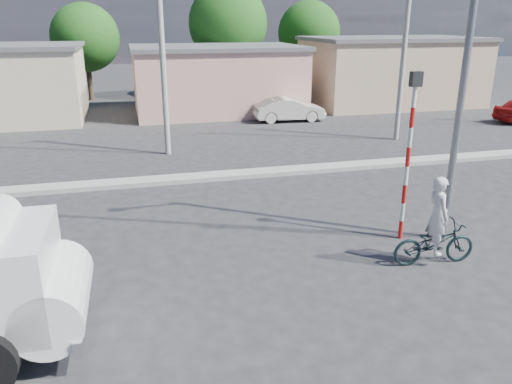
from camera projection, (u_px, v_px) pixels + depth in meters
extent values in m
plane|color=#2A2A2D|center=(306.00, 280.00, 11.21)|extent=(120.00, 120.00, 0.00)
cube|color=#99968E|center=(232.00, 175.00, 18.50)|extent=(40.00, 0.80, 0.16)
cylinder|color=black|center=(10.00, 292.00, 9.58)|extent=(1.16, 0.35, 1.16)
cylinder|color=#A6150B|center=(10.00, 292.00, 9.58)|extent=(0.57, 0.39, 0.57)
cylinder|color=white|center=(55.00, 295.00, 8.66)|extent=(1.19, 2.18, 1.16)
cube|color=silver|center=(83.00, 313.00, 8.89)|extent=(0.18, 2.27, 0.30)
imported|color=black|center=(434.00, 243.00, 11.80)|extent=(2.06, 0.86, 1.05)
imported|color=silver|center=(436.00, 227.00, 11.66)|extent=(0.50, 0.72, 1.87)
imported|color=beige|center=(289.00, 110.00, 28.49)|extent=(4.11, 1.62, 1.33)
cylinder|color=red|center=(401.00, 229.00, 13.26)|extent=(0.11, 0.11, 0.50)
cylinder|color=white|center=(402.00, 212.00, 13.10)|extent=(0.11, 0.11, 0.50)
cylinder|color=red|center=(404.00, 194.00, 12.93)|extent=(0.11, 0.11, 0.50)
cylinder|color=white|center=(406.00, 176.00, 12.77)|extent=(0.11, 0.11, 0.50)
cylinder|color=red|center=(408.00, 157.00, 12.60)|extent=(0.11, 0.11, 0.50)
cylinder|color=white|center=(410.00, 137.00, 12.44)|extent=(0.11, 0.11, 0.50)
cylinder|color=red|center=(412.00, 117.00, 12.28)|extent=(0.11, 0.11, 0.50)
cylinder|color=white|center=(414.00, 97.00, 12.11)|extent=(0.11, 0.11, 0.50)
cube|color=black|center=(416.00, 79.00, 11.97)|extent=(0.28, 0.18, 0.36)
cylinder|color=slate|center=(466.00, 65.00, 11.86)|extent=(0.18, 0.18, 9.00)
cube|color=#D49D92|center=(217.00, 81.00, 31.18)|extent=(10.00, 7.00, 3.80)
cube|color=#59595B|center=(216.00, 47.00, 30.52)|extent=(10.30, 7.30, 0.24)
cube|color=tan|center=(390.00, 73.00, 33.97)|extent=(11.00, 7.00, 4.20)
cube|color=#59595B|center=(393.00, 39.00, 33.24)|extent=(11.30, 7.30, 0.24)
cylinder|color=#38281E|center=(89.00, 75.00, 35.73)|extent=(0.36, 0.36, 3.47)
sphere|color=#286C20|center=(85.00, 38.00, 34.88)|extent=(4.71, 4.71, 4.71)
cylinder|color=#38281E|center=(229.00, 68.00, 37.08)|extent=(0.36, 0.36, 4.20)
sphere|color=#286C20|center=(228.00, 24.00, 36.05)|extent=(5.70, 5.70, 5.70)
cylinder|color=#38281E|center=(308.00, 68.00, 40.66)|extent=(0.36, 0.36, 3.64)
sphere|color=#286C20|center=(309.00, 33.00, 39.77)|extent=(4.94, 4.94, 4.94)
cylinder|color=#99968E|center=(163.00, 59.00, 20.40)|extent=(0.24, 0.24, 8.00)
cylinder|color=#99968E|center=(404.00, 55.00, 23.01)|extent=(0.24, 0.24, 8.00)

